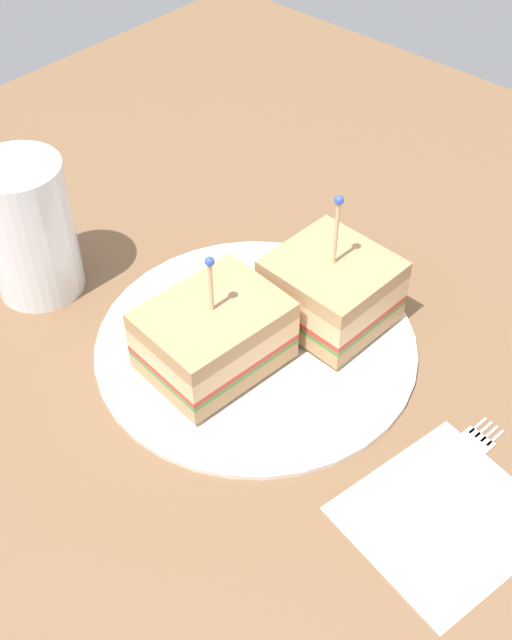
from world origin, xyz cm
name	(u,v)px	position (x,y,z in cm)	size (l,w,h in cm)	color
ground_plane	(256,355)	(0.00, 0.00, -1.00)	(100.70, 100.70, 2.00)	brown
plate	(256,342)	(0.00, 0.00, 0.44)	(25.23, 25.23, 0.88)	silver
sandwich_half_front	(331,289)	(2.59, 5.88, 3.66)	(9.04, 8.64, 11.61)	tan
sandwich_half_back	(213,335)	(-0.76, -3.83, 3.58)	(8.65, 10.81, 10.15)	tan
drink_glass	(30,234)	(-18.37, -6.80, 5.45)	(7.22, 7.22, 11.94)	#B74C33
napkin	(444,517)	(19.40, -3.30, 0.07)	(11.92, 10.73, 0.15)	white
fork	(455,460)	(17.55, 1.00, 0.17)	(2.53, 12.11, 0.35)	silver
knife	(503,512)	(22.11, -0.44, 0.18)	(2.82, 11.90, 0.35)	silver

